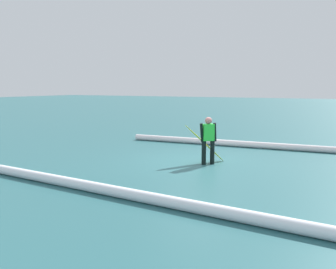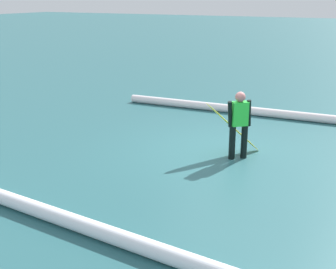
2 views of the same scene
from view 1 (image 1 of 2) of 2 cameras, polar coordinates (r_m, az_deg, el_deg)
The scene contains 5 objects.
ground_plane at distance 12.27m, azimuth 4.07°, elevation -4.03°, with size 128.90×128.90×0.00m, color #295E63.
surfer at distance 11.64m, azimuth 6.15°, elevation -0.52°, with size 0.41×0.46×1.48m.
surfboard at distance 11.95m, azimuth 5.63°, elevation -1.38°, with size 1.14×1.14×1.24m.
wave_crest_foreground at distance 14.90m, azimuth 19.46°, elevation -1.92°, with size 0.25×0.25×14.09m, color white.
wave_crest_midground at distance 8.78m, azimuth -10.84°, elevation -7.97°, with size 0.25×0.25×23.39m, color white.
Camera 1 is at (-4.91, 10.97, 2.44)m, focal length 40.03 mm.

